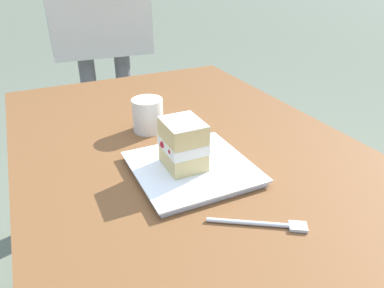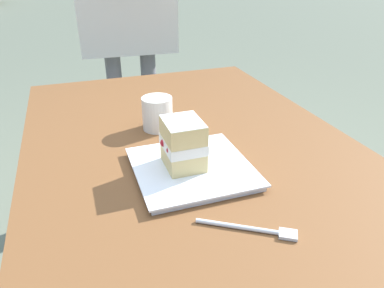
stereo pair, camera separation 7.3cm
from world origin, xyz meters
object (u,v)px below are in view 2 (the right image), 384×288
at_px(dessert_plate, 192,169).
at_px(cake_slice, 183,144).
at_px(patio_table, 198,196).
at_px(coffee_cup, 157,113).
at_px(dessert_fork, 253,229).

relative_size(dessert_plate, cake_slice, 2.35).
height_order(patio_table, coffee_cup, coffee_cup).
bearing_deg(coffee_cup, patio_table, -161.35).
height_order(dessert_plate, cake_slice, cake_slice).
distance_m(dessert_fork, coffee_cup, 0.45).
xyz_separation_m(patio_table, dessert_fork, (-0.28, 0.00, 0.13)).
height_order(dessert_plate, dessert_fork, dessert_plate).
bearing_deg(cake_slice, patio_table, -42.12).
relative_size(patio_table, dessert_fork, 8.46).
xyz_separation_m(patio_table, cake_slice, (-0.06, 0.06, 0.19)).
bearing_deg(dessert_plate, patio_table, -29.68).
bearing_deg(coffee_cup, dessert_fork, -173.39).
height_order(cake_slice, dessert_fork, cake_slice).
relative_size(cake_slice, coffee_cup, 1.18).
distance_m(patio_table, coffee_cup, 0.24).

